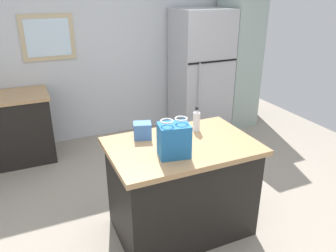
# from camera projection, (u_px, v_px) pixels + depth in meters

# --- Properties ---
(ground) EXTENTS (6.46, 6.46, 0.00)m
(ground) POSITION_uv_depth(u_px,v_px,m) (178.00, 225.00, 3.22)
(ground) COLOR #9E9384
(back_wall) EXTENTS (5.39, 0.13, 2.57)m
(back_wall) POSITION_uv_depth(u_px,v_px,m) (105.00, 50.00, 4.78)
(back_wall) COLOR silver
(back_wall) RESTS_ON ground
(kitchen_island) EXTENTS (1.27, 0.85, 0.89)m
(kitchen_island) POSITION_uv_depth(u_px,v_px,m) (181.00, 187.00, 3.02)
(kitchen_island) COLOR black
(kitchen_island) RESTS_ON ground
(refrigerator) EXTENTS (0.81, 0.72, 1.85)m
(refrigerator) POSITION_uv_depth(u_px,v_px,m) (201.00, 72.00, 5.09)
(refrigerator) COLOR #B7B7BC
(refrigerator) RESTS_ON ground
(tall_cabinet) EXTENTS (0.50, 0.64, 2.26)m
(tall_cabinet) POSITION_uv_depth(u_px,v_px,m) (238.00, 55.00, 5.26)
(tall_cabinet) COLOR #9EB2A8
(tall_cabinet) RESTS_ON ground
(shopping_bag) EXTENTS (0.27, 0.23, 0.31)m
(shopping_bag) POSITION_uv_depth(u_px,v_px,m) (174.00, 140.00, 2.60)
(shopping_bag) COLOR #236BAD
(shopping_bag) RESTS_ON kitchen_island
(small_box) EXTENTS (0.18, 0.17, 0.15)m
(small_box) POSITION_uv_depth(u_px,v_px,m) (142.00, 131.00, 2.93)
(small_box) COLOR #4775B7
(small_box) RESTS_ON kitchen_island
(bottle) EXTENTS (0.07, 0.07, 0.24)m
(bottle) POSITION_uv_depth(u_px,v_px,m) (196.00, 120.00, 3.07)
(bottle) COLOR white
(bottle) RESTS_ON kitchen_island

